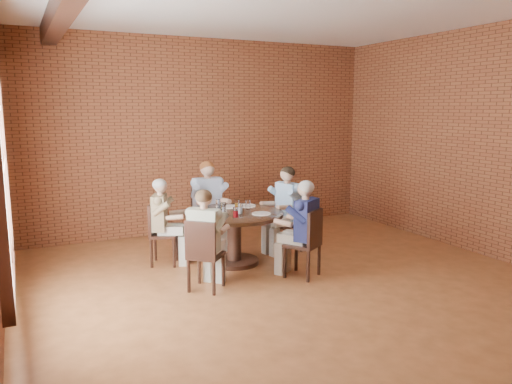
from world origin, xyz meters
name	(u,v)px	position (x,y,z in m)	size (l,w,h in m)	color
floor	(304,292)	(0.00, 0.00, 0.00)	(7.00, 7.00, 0.00)	#9E5A30
wall_back	(203,136)	(0.00, 3.50, 1.70)	(7.00, 7.00, 0.00)	brown
wall_right	(500,143)	(3.25, 0.00, 1.70)	(7.00, 7.00, 0.00)	brown
dining_table	(234,227)	(-0.31, 1.40, 0.53)	(1.39, 1.39, 0.75)	#321810
chair_a	(289,219)	(0.73, 1.65, 0.50)	(0.50, 0.50, 0.93)	#321810
diner_a	(285,210)	(0.65, 1.63, 0.66)	(0.52, 0.64, 1.32)	#4883BD
chair_b	(207,214)	(-0.33, 2.46, 0.52)	(0.45, 0.45, 0.96)	#321810
diner_b	(209,205)	(-0.33, 2.36, 0.69)	(0.55, 0.68, 1.37)	#9DAEC8
chair_c	(159,231)	(-1.28, 1.84, 0.48)	(0.49, 0.49, 0.88)	#321810
diner_c	(164,222)	(-1.21, 1.81, 0.61)	(0.46, 0.57, 1.22)	brown
chair_d	(204,253)	(-1.08, 0.55, 0.49)	(0.54, 0.54, 0.89)	#321810
diner_d	(206,240)	(-1.03, 0.61, 0.62)	(0.47, 0.58, 1.24)	#C4A89A
chair_e	(308,241)	(0.32, 0.45, 0.50)	(0.55, 0.55, 0.91)	#321810
diner_e	(302,229)	(0.28, 0.51, 0.64)	(0.49, 0.61, 1.28)	#1A1E49
plate_a	(247,206)	(0.04, 1.71, 0.76)	(0.26, 0.26, 0.01)	white
plate_b	(229,207)	(-0.23, 1.77, 0.76)	(0.26, 0.26, 0.01)	white
plate_c	(204,215)	(-0.76, 1.40, 0.76)	(0.26, 0.26, 0.01)	white
plate_d	(261,214)	(-0.02, 1.12, 0.76)	(0.26, 0.26, 0.01)	white
glass_a	(248,205)	(-0.05, 1.50, 0.82)	(0.07, 0.07, 0.14)	white
glass_b	(237,204)	(-0.18, 1.58, 0.82)	(0.07, 0.07, 0.14)	white
glass_c	(218,204)	(-0.43, 1.71, 0.82)	(0.07, 0.07, 0.14)	white
glass_d	(224,208)	(-0.45, 1.45, 0.82)	(0.07, 0.07, 0.14)	white
glass_e	(223,211)	(-0.55, 1.22, 0.82)	(0.07, 0.07, 0.14)	white
glass_f	(236,212)	(-0.42, 1.09, 0.82)	(0.07, 0.07, 0.14)	white
glass_g	(240,208)	(-0.26, 1.29, 0.82)	(0.07, 0.07, 0.14)	white
smartphone	(264,214)	(0.00, 1.09, 0.75)	(0.08, 0.15, 0.01)	black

